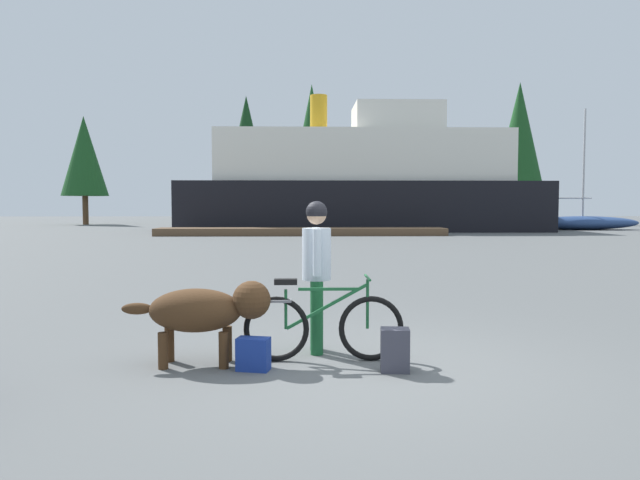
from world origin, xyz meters
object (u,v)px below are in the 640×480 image
backpack (395,350)px  bicycle (322,326)px  person_cyclist (317,262)px  sailboat_moored (582,222)px  handbag_pannier (253,354)px  dog (206,310)px  ferry_boat (362,183)px

backpack → bicycle: bearing=149.5°
person_cyclist → sailboat_moored: (18.41, 32.22, -0.52)m
handbag_pannier → person_cyclist: bearing=47.9°
person_cyclist → dog: person_cyclist is taller
bicycle → person_cyclist: bearing=97.8°
dog → ferry_boat: 32.92m
handbag_pannier → ferry_boat: size_ratio=0.01×
bicycle → handbag_pannier: bearing=-154.7°
dog → backpack: size_ratio=3.54×
dog → handbag_pannier: (0.50, -0.22, -0.41)m
person_cyclist → sailboat_moored: size_ratio=0.21×
sailboat_moored → person_cyclist: bearing=-119.7°
backpack → ferry_boat: 33.02m
bicycle → handbag_pannier: (-0.70, -0.33, -0.21)m
person_cyclist → ferry_boat: bearing=83.3°
handbag_pannier → ferry_boat: 33.10m
sailboat_moored → backpack: bearing=-118.1°
backpack → sailboat_moored: size_ratio=0.05×
dog → ferry_boat: ferry_boat is taller
backpack → ferry_boat: (2.97, 32.77, 2.84)m
backpack → ferry_boat: ferry_boat is taller
bicycle → ferry_boat: bearing=83.5°
person_cyclist → backpack: person_cyclist is taller
handbag_pannier → dog: bearing=156.3°
bicycle → backpack: size_ratio=3.92×
person_cyclist → backpack: size_ratio=3.92×
handbag_pannier → sailboat_moored: bearing=59.9°
handbag_pannier → ferry_boat: ferry_boat is taller
sailboat_moored → handbag_pannier: bearing=-120.1°
person_cyclist → ferry_boat: ferry_boat is taller
dog → backpack: dog is taller
person_cyclist → handbag_pannier: person_cyclist is taller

